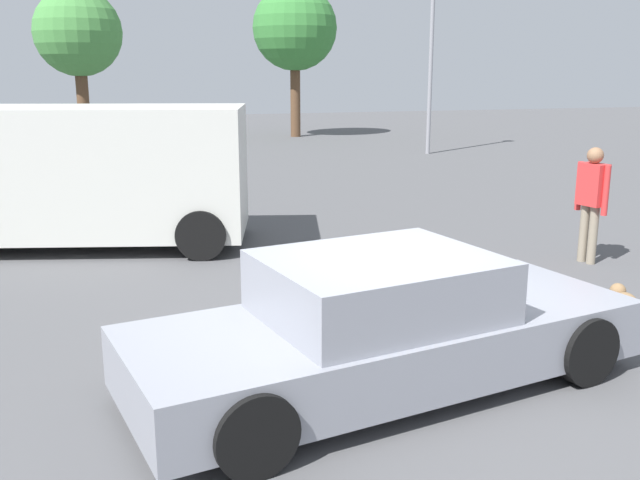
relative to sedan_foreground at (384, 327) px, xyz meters
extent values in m
plane|color=#515154|center=(0.08, 0.25, -0.56)|extent=(80.00, 80.00, 0.00)
cube|color=gray|center=(0.03, 0.00, -0.14)|extent=(4.88, 2.51, 0.53)
cube|color=gray|center=(-0.07, -0.01, 0.39)|extent=(2.20, 1.90, 0.54)
cube|color=slate|center=(0.84, 0.15, 0.39)|extent=(0.32, 1.44, 0.45)
cube|color=slate|center=(-0.98, -0.18, 0.39)|extent=(0.32, 1.44, 0.45)
cylinder|color=black|center=(1.48, 1.09, -0.24)|extent=(0.67, 0.33, 0.64)
cylinder|color=black|center=(1.77, -0.50, -0.24)|extent=(0.67, 0.33, 0.64)
cylinder|color=black|center=(-1.72, 0.51, -0.24)|extent=(0.67, 0.33, 0.64)
cylinder|color=black|center=(-1.43, -1.08, -0.24)|extent=(0.67, 0.33, 0.64)
ellipsoid|color=olive|center=(3.23, 0.69, -0.32)|extent=(0.34, 0.45, 0.23)
sphere|color=olive|center=(3.31, 0.93, -0.26)|extent=(0.18, 0.18, 0.18)
sphere|color=olive|center=(3.33, 0.99, -0.27)|extent=(0.08, 0.08, 0.08)
cylinder|color=olive|center=(3.21, 0.83, -0.49)|extent=(0.06, 0.06, 0.14)
cylinder|color=olive|center=(3.33, 0.79, -0.49)|extent=(0.06, 0.06, 0.14)
cylinder|color=olive|center=(3.14, 0.59, -0.49)|extent=(0.06, 0.06, 0.14)
cylinder|color=olive|center=(3.26, 0.55, -0.49)|extent=(0.06, 0.06, 0.14)
sphere|color=olive|center=(3.16, 0.46, -0.29)|extent=(0.10, 0.10, 0.10)
cube|color=silver|center=(-2.48, 6.34, 0.66)|extent=(5.28, 3.24, 2.02)
cube|color=slate|center=(-0.14, 5.72, 1.11)|extent=(0.49, 1.70, 0.81)
cylinder|color=black|center=(-0.43, 6.81, -0.18)|extent=(0.80, 0.44, 0.76)
cylinder|color=black|center=(-0.93, 4.92, -0.18)|extent=(0.80, 0.44, 0.76)
cylinder|color=black|center=(-4.03, 7.76, -0.18)|extent=(0.80, 0.44, 0.76)
cube|color=slate|center=(-2.78, 10.45, 0.82)|extent=(0.33, 1.68, 0.63)
cylinder|color=black|center=(-3.49, 11.29, -0.16)|extent=(0.83, 0.38, 0.80)
cylinder|color=black|center=(-3.17, 9.43, -0.16)|extent=(0.83, 0.38, 0.80)
cylinder|color=gray|center=(4.53, 2.94, -0.13)|extent=(0.13, 0.13, 0.87)
cylinder|color=gray|center=(4.49, 3.11, -0.13)|extent=(0.13, 0.13, 0.87)
cube|color=red|center=(4.51, 3.03, 0.61)|extent=(0.31, 0.44, 0.61)
cylinder|color=red|center=(4.56, 2.79, 0.55)|extent=(0.09, 0.09, 0.72)
cylinder|color=red|center=(4.46, 3.26, 0.55)|extent=(0.09, 0.09, 0.72)
sphere|color=#936B4C|center=(4.51, 3.03, 1.03)|extent=(0.23, 0.23, 0.23)
cylinder|color=gray|center=(8.46, 16.55, 3.03)|extent=(0.14, 0.14, 7.18)
cylinder|color=brown|center=(5.85, 24.06, 1.03)|extent=(0.42, 0.42, 3.19)
sphere|color=#387F38|center=(5.85, 24.06, 3.94)|extent=(3.51, 3.51, 3.51)
cylinder|color=brown|center=(-2.66, 18.45, 0.90)|extent=(0.38, 0.38, 2.92)
sphere|color=#478C42|center=(-2.66, 18.45, 3.36)|extent=(2.69, 2.69, 2.69)
camera|label=1|loc=(-2.33, -5.51, 2.23)|focal=39.77mm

